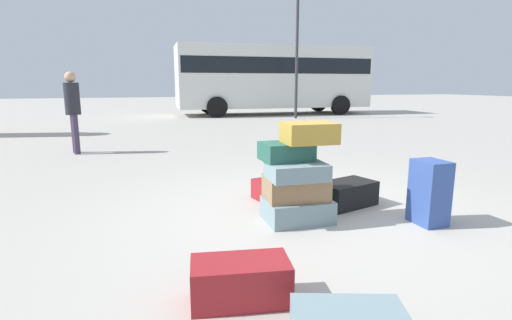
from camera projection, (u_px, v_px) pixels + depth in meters
name	position (u px, v px, depth m)	size (l,w,h in m)	color
ground_plane	(316.00, 213.00, 4.44)	(80.00, 80.00, 0.00)	#ADA89E
suitcase_tower	(297.00, 178.00, 4.12)	(0.75, 0.62, 1.05)	gray
suitcase_navy_foreground_far	(429.00, 192.00, 4.04)	(0.27, 0.35, 0.67)	#334F99
suitcase_maroon_white_trunk	(282.00, 187.00, 5.05)	(0.74, 0.34, 0.25)	maroon
suitcase_maroon_behind_tower	(240.00, 281.00, 2.62)	(0.66, 0.35, 0.29)	maroon
suitcase_black_right_side	(347.00, 194.00, 4.69)	(0.69, 0.41, 0.29)	black
person_bearded_onlooker	(73.00, 105.00, 8.03)	(0.30, 0.33, 1.69)	#3F334C
parked_bus	(273.00, 75.00, 18.47)	(9.13, 3.05, 3.15)	silver
lamp_post	(297.00, 28.00, 15.85)	(0.36, 0.36, 5.55)	#333338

